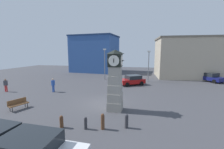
# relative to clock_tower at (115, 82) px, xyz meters

# --- Properties ---
(ground_plane) EXTENTS (73.35, 73.35, 0.00)m
(ground_plane) POSITION_rel_clock_tower_xyz_m (-1.56, 1.61, -2.50)
(ground_plane) COLOR #424247
(clock_tower) EXTENTS (1.44, 1.43, 5.21)m
(clock_tower) POSITION_rel_clock_tower_xyz_m (0.00, 0.00, 0.00)
(clock_tower) COLOR #9A958B
(clock_tower) RESTS_ON ground_plane
(bollard_near_tower) EXTENTS (0.24, 0.24, 0.85)m
(bollard_near_tower) POSITION_rel_clock_tower_xyz_m (-2.87, -3.81, -2.07)
(bollard_near_tower) COLOR brown
(bollard_near_tower) RESTS_ON ground_plane
(bollard_mid_row) EXTENTS (0.21, 0.21, 0.83)m
(bollard_mid_row) POSITION_rel_clock_tower_xyz_m (-1.23, -3.63, -2.07)
(bollard_mid_row) COLOR #333338
(bollard_mid_row) RESTS_ON ground_plane
(bollard_far_row) EXTENTS (0.24, 0.24, 1.07)m
(bollard_far_row) POSITION_rel_clock_tower_xyz_m (-0.13, -3.40, -1.95)
(bollard_far_row) COLOR brown
(bollard_far_row) RESTS_ON ground_plane
(bollard_end_row) EXTENTS (0.24, 0.24, 0.97)m
(bollard_end_row) POSITION_rel_clock_tower_xyz_m (1.36, -2.89, -2.01)
(bollard_end_row) COLOR #333338
(bollard_end_row) RESTS_ON ground_plane
(car_far_lot) EXTENTS (3.82, 4.27, 1.51)m
(car_far_lot) POSITION_rel_clock_tower_xyz_m (13.45, 16.14, -1.73)
(car_far_lot) COLOR navy
(car_far_lot) RESTS_ON ground_plane
(car_silver_hatch) EXTENTS (4.29, 3.73, 1.49)m
(car_silver_hatch) POSITION_rel_clock_tower_xyz_m (0.52, 10.61, -1.74)
(car_silver_hatch) COLOR #A51111
(car_silver_hatch) RESTS_ON ground_plane
(bench) EXTENTS (1.01, 1.69, 0.90)m
(bench) POSITION_rel_clock_tower_xyz_m (-8.38, -1.69, -1.97)
(bench) COLOR brown
(bench) RESTS_ON ground_plane
(pedestrian_near_bench) EXTENTS (0.32, 0.44, 1.72)m
(pedestrian_near_bench) POSITION_rel_clock_tower_xyz_m (-8.85, 4.19, -1.51)
(pedestrian_near_bench) COLOR #264CA5
(pedestrian_near_bench) RESTS_ON ground_plane
(pedestrian_by_cars) EXTENTS (0.44, 0.31, 1.67)m
(pedestrian_by_cars) POSITION_rel_clock_tower_xyz_m (-14.79, 2.95, -1.54)
(pedestrian_by_cars) COLOR red
(pedestrian_by_cars) RESTS_ON ground_plane
(street_lamp_near_road) EXTENTS (0.50, 0.24, 5.62)m
(street_lamp_near_road) POSITION_rel_clock_tower_xyz_m (-4.78, 14.01, 0.80)
(street_lamp_near_road) COLOR slate
(street_lamp_near_road) RESTS_ON ground_plane
(street_lamp_far_side) EXTENTS (0.50, 0.24, 5.24)m
(street_lamp_far_side) POSITION_rel_clock_tower_xyz_m (2.96, 13.53, 0.60)
(street_lamp_far_side) COLOR slate
(street_lamp_far_side) RESTS_ON ground_plane
(warehouse_blue_far) EXTENTS (11.77, 9.32, 9.15)m
(warehouse_blue_far) POSITION_rel_clock_tower_xyz_m (-10.35, 24.82, 2.09)
(warehouse_blue_far) COLOR #2D5193
(warehouse_blue_far) RESTS_ON ground_plane
(storefront_low_left) EXTENTS (12.61, 9.25, 7.83)m
(storefront_low_left) POSITION_rel_clock_tower_xyz_m (10.59, 20.14, 1.42)
(storefront_low_left) COLOR #B7A88E
(storefront_low_left) RESTS_ON ground_plane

